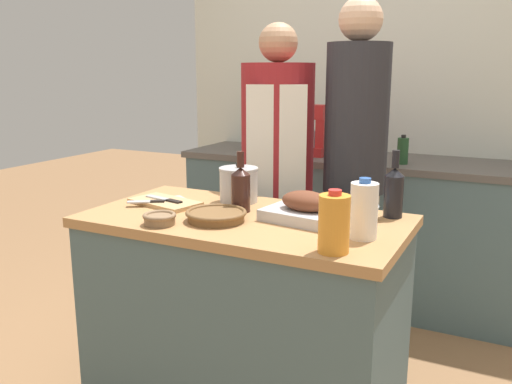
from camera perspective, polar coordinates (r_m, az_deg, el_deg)
kitchen_island at (r=2.34m, az=-1.16°, el=-13.06°), size 1.28×0.69×0.88m
back_counter at (r=3.57m, az=9.56°, el=-3.62°), size 2.15×0.60×0.93m
back_wall at (r=3.77m, az=11.62°, el=9.69°), size 2.65×0.10×2.55m
roasting_pan at (r=2.12m, az=5.28°, el=-1.84°), size 0.34×0.27×0.12m
wicker_basket at (r=2.12m, az=-4.22°, el=-2.45°), size 0.24×0.24×0.04m
cutting_board at (r=2.41m, az=-9.55°, el=-1.08°), size 0.34×0.24×0.02m
stock_pot at (r=2.41m, az=-1.84°, el=0.79°), size 0.17×0.17×0.18m
mixing_bowl at (r=2.09m, az=-10.12°, el=-2.76°), size 0.13×0.13×0.04m
juice_jug at (r=1.75m, az=8.22°, el=-3.30°), size 0.10×0.10×0.21m
milk_jug at (r=1.91m, az=11.28°, el=-1.92°), size 0.10×0.10×0.22m
wine_bottle_green at (r=2.22m, az=14.31°, el=0.10°), size 0.08×0.08×0.27m
wine_bottle_dark at (r=2.23m, az=-1.62°, el=0.41°), size 0.08×0.08×0.25m
wine_glass_left at (r=2.16m, az=11.91°, el=-0.90°), size 0.08×0.08×0.11m
knife_chef at (r=2.41m, az=-9.55°, el=-0.77°), size 0.21×0.08×0.01m
knife_paring at (r=2.47m, az=-7.65°, el=-0.81°), size 0.14×0.11×0.01m
knife_bread at (r=2.38m, az=-11.37°, el=-1.00°), size 0.15×0.11×0.01m
stand_mixer at (r=3.45m, az=5.93°, el=6.03°), size 0.18×0.14×0.32m
condiment_bottle_tall at (r=3.77m, az=2.11°, el=5.85°), size 0.07×0.07×0.18m
condiment_bottle_short at (r=3.70m, az=-1.03°, el=5.76°), size 0.05×0.05×0.18m
condiment_bottle_extra at (r=3.25m, az=15.19°, el=4.22°), size 0.06×0.06×0.17m
person_cook_aproned at (r=2.84m, az=2.24°, el=2.02°), size 0.39×0.42×1.69m
person_cook_guest at (r=2.74m, az=10.37°, el=3.11°), size 0.31×0.31×1.80m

